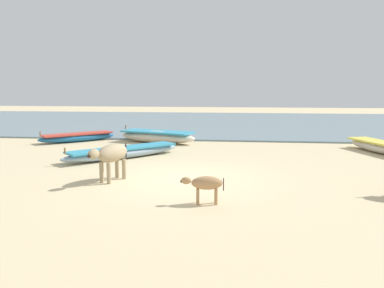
# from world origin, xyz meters

# --- Properties ---
(ground) EXTENTS (80.00, 80.00, 0.00)m
(ground) POSITION_xyz_m (0.00, 0.00, 0.00)
(ground) COLOR beige
(sea_water) EXTENTS (60.00, 20.00, 0.08)m
(sea_water) POSITION_xyz_m (0.00, 17.81, 0.04)
(sea_water) COLOR slate
(sea_water) RESTS_ON ground
(fishing_boat_0) EXTENTS (1.96, 3.50, 0.64)m
(fishing_boat_0) POSITION_xyz_m (6.99, 5.40, 0.24)
(fishing_boat_0) COLOR beige
(fishing_boat_0) RESTS_ON ground
(fishing_boat_2) EXTENTS (3.84, 4.01, 0.60)m
(fishing_boat_2) POSITION_xyz_m (-2.67, 2.96, 0.22)
(fishing_boat_2) COLOR #8CA5B7
(fishing_boat_2) RESTS_ON ground
(fishing_boat_4) EXTENTS (4.00, 2.31, 0.75)m
(fishing_boat_4) POSITION_xyz_m (-2.28, 7.05, 0.30)
(fishing_boat_4) COLOR beige
(fishing_boat_4) RESTS_ON ground
(fishing_boat_5) EXTENTS (3.24, 3.14, 0.60)m
(fishing_boat_5) POSITION_xyz_m (-6.12, 6.99, 0.22)
(fishing_boat_5) COLOR #1E669E
(fishing_boat_5) RESTS_ON ground
(calf_near_tan) EXTENTS (0.97, 0.35, 0.63)m
(calf_near_tan) POSITION_xyz_m (0.79, -2.36, 0.45)
(calf_near_tan) COLOR tan
(calf_near_tan) RESTS_ON ground
(cow_second_adult_dun) EXTENTS (0.86, 1.54, 1.03)m
(cow_second_adult_dun) POSITION_xyz_m (-1.95, -0.54, 0.74)
(cow_second_adult_dun) COLOR tan
(cow_second_adult_dun) RESTS_ON ground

